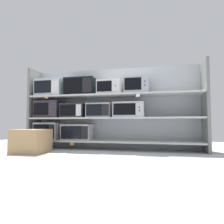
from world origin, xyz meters
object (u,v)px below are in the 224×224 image
microwave_6 (51,88)px  shipping_carton (31,141)px  microwave_0 (48,131)px  microwave_2 (50,110)px  microwave_3 (74,111)px  microwave_1 (77,132)px  microwave_8 (110,88)px  microwave_9 (137,86)px  microwave_5 (129,110)px  microwave_4 (100,110)px  microwave_7 (81,87)px

microwave_6 → shipping_carton: microwave_6 is taller
shipping_carton → microwave_0: bearing=95.2°
microwave_2 → microwave_3: size_ratio=1.13×
microwave_0 → microwave_1: (0.61, 0.00, -0.02)m
microwave_1 → microwave_3: bearing=179.9°
microwave_2 → microwave_8: size_ratio=1.15×
microwave_2 → shipping_carton: bearing=-86.4°
microwave_2 → shipping_carton: size_ratio=1.00×
microwave_9 → microwave_1: bearing=-180.0°
microwave_5 → microwave_9: bearing=0.0°
microwave_1 → shipping_carton: bearing=-131.6°
microwave_9 → shipping_carton: (-1.71, -0.63, -0.98)m
microwave_9 → shipping_carton: 2.07m
microwave_4 → microwave_8: 0.47m
microwave_1 → microwave_5: (1.01, 0.00, 0.41)m
microwave_0 → microwave_5: size_ratio=0.85×
microwave_2 → microwave_9: size_ratio=1.15×
microwave_8 → microwave_9: (0.51, -0.00, 0.02)m
microwave_8 → microwave_9: microwave_9 is taller
microwave_2 → microwave_3: 0.53m
microwave_6 → shipping_carton: bearing=-88.2°
microwave_9 → microwave_0: bearing=-180.0°
microwave_0 → microwave_2: (0.02, 0.00, 0.43)m
microwave_5 → microwave_7: microwave_7 is taller
microwave_6 → microwave_8: 1.22m
microwave_9 → microwave_7: bearing=-180.0°
microwave_9 → microwave_8: bearing=180.0°
microwave_5 → microwave_6: size_ratio=1.01×
microwave_3 → microwave_8: (0.70, 0.00, 0.43)m
microwave_4 → microwave_6: microwave_6 is taller
microwave_8 → microwave_2: bearing=180.0°
microwave_6 → microwave_9: bearing=-0.0°
microwave_4 → shipping_carton: bearing=-147.9°
microwave_6 → microwave_7: bearing=-0.0°
microwave_5 → microwave_9: (0.15, 0.00, 0.44)m
shipping_carton → microwave_5: bearing=21.9°
microwave_1 → microwave_8: microwave_8 is taller
microwave_8 → microwave_3: bearing=-180.0°
microwave_1 → microwave_7: (0.06, 0.00, 0.87)m
microwave_7 → microwave_8: (0.58, 0.00, -0.04)m
microwave_7 → microwave_8: bearing=0.0°
microwave_1 → microwave_9: microwave_9 is taller
microwave_4 → microwave_7: microwave_7 is taller
microwave_0 → microwave_7: 1.09m
microwave_0 → microwave_1: microwave_0 is taller
microwave_7 → microwave_3: bearing=180.0°
microwave_8 → microwave_9: size_ratio=1.00×
microwave_4 → microwave_5: (0.56, 0.00, 0.00)m
microwave_5 → microwave_7: size_ratio=0.95×
microwave_9 → shipping_carton: bearing=-159.8°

